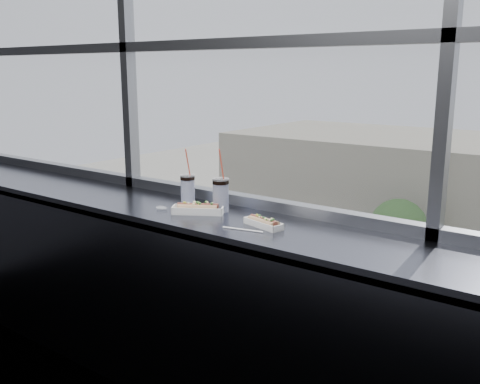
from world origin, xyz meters
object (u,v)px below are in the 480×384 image
Objects in this scene: car_near_a at (235,326)px; hotdog_tray_left at (198,209)px; wrapper at (162,208)px; car_far_a at (331,279)px; hotdog_tray_right at (263,222)px; loose_straw at (243,230)px; tree_left at (398,227)px; soda_cup_right at (221,193)px; soda_cup_left at (188,188)px.

hotdog_tray_left is at bearing -148.20° from car_near_a.
wrapper is 0.01× the size of car_far_a.
hotdog_tray_right is 0.12m from loose_straw.
wrapper is at bearing -73.31° from tree_left.
loose_straw is 0.60m from wrapper.
soda_cup_right is at bearing -147.44° from car_far_a.
wrapper is at bearing -99.64° from soda_cup_left.
tree_left is at bearing 106.69° from wrapper.
car_far_a is at bearing 102.72° from loose_straw.
wrapper reaches higher than tree_left.
car_far_a is at bearing 114.68° from soda_cup_right.
soda_cup_left is at bearing 144.67° from loose_straw.
car_near_a is at bearing 126.61° from soda_cup_right.
soda_cup_right is 4.08× the size of wrapper.
soda_cup_right is 0.06× the size of tree_left.
hotdog_tray_right is 23.21m from car_near_a.
car_far_a is at bearing -120.13° from tree_left.
soda_cup_left is at bearing -148.42° from car_near_a.
tree_left is at bearing 76.81° from hotdog_tray_left.
wrapper reaches higher than loose_straw.
car_near_a reaches higher than car_far_a.
tree_left is (-8.50, 28.36, -8.44)m from wrapper.
wrapper is 30.78m from tree_left.
hotdog_tray_left is 0.81× the size of soda_cup_right.
soda_cup_left is at bearing 114.85° from hotdog_tray_left.
hotdog_tray_right is 0.65m from wrapper.
soda_cup_right is 1.66× the size of loose_straw.
soda_cup_left is at bearing 175.64° from soda_cup_right.
car_far_a is at bearing -10.96° from car_near_a.
hotdog_tray_left is at bearing -165.43° from hotdog_tray_right.
soda_cup_left is 0.26m from soda_cup_right.
soda_cup_left is at bearing 80.36° from wrapper.
hotdog_tray_right reaches higher than car_far_a.
car_far_a is (-11.47, 24.30, -11.00)m from hotdog_tray_right.
hotdog_tray_right is 0.03× the size of car_near_a.
hotdog_tray_left is 1.34× the size of loose_straw.
hotdog_tray_left reaches higher than car_near_a.
wrapper is at bearing -160.75° from hotdog_tray_right.
loose_straw is at bearing -22.97° from soda_cup_left.
loose_straw reaches higher than tree_left.
tree_left is (3.23, 12.00, 2.48)m from car_near_a.
hotdog_tray_right reaches higher than wrapper.
hotdog_tray_left is 3.31× the size of wrapper.
soda_cup_right is at bearing -147.86° from car_near_a.
hotdog_tray_left is 22.99m from car_near_a.
loose_straw is 0.03× the size of car_far_a.
wrapper reaches higher than car_far_a.
hotdog_tray_left is 1.21× the size of hotdog_tray_right.
hotdog_tray_right is 0.63m from soda_cup_left.
hotdog_tray_right is (0.43, 0.00, -0.01)m from hotdog_tray_left.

